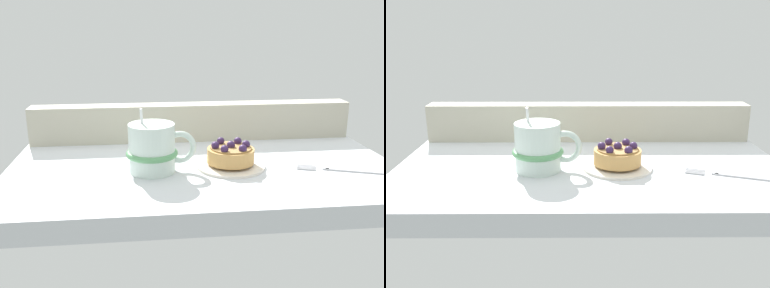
# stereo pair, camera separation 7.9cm
# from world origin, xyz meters

# --- Properties ---
(ground_plane) EXTENTS (0.75, 0.42, 0.04)m
(ground_plane) POSITION_xyz_m (0.00, 0.00, -0.02)
(ground_plane) COLOR silver
(window_rail_back) EXTENTS (0.74, 0.05, 0.08)m
(window_rail_back) POSITION_xyz_m (0.00, 0.19, 0.04)
(window_rail_back) COLOR #B2AD99
(window_rail_back) RESTS_ON ground_plane
(dessert_plate) EXTENTS (0.13, 0.13, 0.01)m
(dessert_plate) POSITION_xyz_m (0.05, -0.02, 0.00)
(dessert_plate) COLOR silver
(dessert_plate) RESTS_ON ground_plane
(raspberry_tart) EXTENTS (0.09, 0.09, 0.04)m
(raspberry_tart) POSITION_xyz_m (0.05, -0.02, 0.03)
(raspberry_tart) COLOR tan
(raspberry_tart) RESTS_ON dessert_plate
(coffee_mug) EXTENTS (0.13, 0.10, 0.12)m
(coffee_mug) POSITION_xyz_m (-0.10, -0.03, 0.04)
(coffee_mug) COLOR silver
(coffee_mug) RESTS_ON ground_plane
(dessert_fork) EXTENTS (0.15, 0.07, 0.01)m
(dessert_fork) POSITION_xyz_m (0.25, -0.06, 0.00)
(dessert_fork) COLOR #B7B7BC
(dessert_fork) RESTS_ON ground_plane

